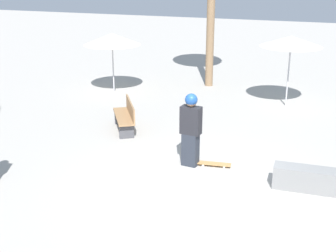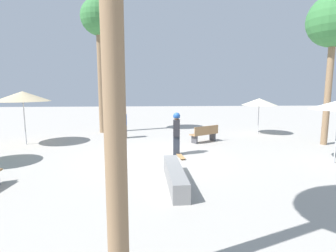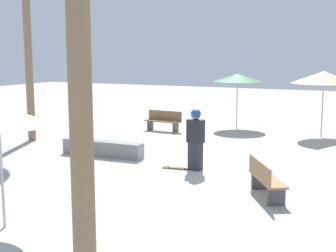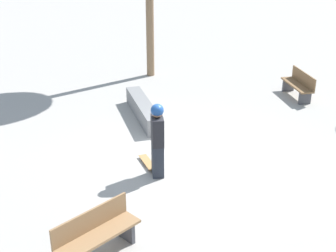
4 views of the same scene
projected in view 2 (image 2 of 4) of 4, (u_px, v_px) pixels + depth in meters
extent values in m
plane|color=#ADA8A0|center=(158.00, 158.00, 10.43)|extent=(60.00, 60.00, 0.00)
cube|color=#282D38|center=(177.00, 145.00, 10.86)|extent=(0.39, 0.30, 0.79)
cube|color=#232328|center=(177.00, 128.00, 10.75)|extent=(0.50, 0.32, 0.65)
sphere|color=tan|center=(177.00, 117.00, 10.69)|extent=(0.26, 0.26, 0.26)
sphere|color=#1E478C|center=(177.00, 116.00, 10.68)|extent=(0.29, 0.29, 0.29)
cube|color=#B7844C|center=(181.00, 156.00, 10.37)|extent=(0.82, 0.29, 0.02)
cylinder|color=silver|center=(184.00, 159.00, 10.15)|extent=(0.06, 0.04, 0.05)
cylinder|color=silver|center=(180.00, 159.00, 10.12)|extent=(0.06, 0.04, 0.05)
cylinder|color=silver|center=(181.00, 156.00, 10.63)|extent=(0.06, 0.04, 0.05)
cylinder|color=silver|center=(177.00, 156.00, 10.60)|extent=(0.06, 0.04, 0.05)
cube|color=gray|center=(175.00, 176.00, 7.50)|extent=(2.82, 0.50, 0.49)
cube|color=#47474C|center=(194.00, 139.00, 13.08)|extent=(0.38, 0.27, 0.40)
cube|color=#47474C|center=(213.00, 137.00, 13.78)|extent=(0.38, 0.27, 0.40)
cube|color=#9E754C|center=(204.00, 134.00, 13.40)|extent=(1.20, 1.60, 0.05)
cube|color=#9E754C|center=(207.00, 130.00, 13.20)|extent=(0.86, 1.39, 0.40)
cylinder|color=#B7B7BC|center=(25.00, 120.00, 12.74)|extent=(0.05, 0.05, 2.43)
cone|color=#C6B289|center=(23.00, 96.00, 12.57)|extent=(2.53, 2.53, 0.48)
cylinder|color=#B7B7BC|center=(258.00, 118.00, 15.62)|extent=(0.05, 0.05, 2.00)
cone|color=beige|center=(259.00, 102.00, 15.49)|extent=(2.06, 2.06, 0.40)
cylinder|color=#896B4C|center=(328.00, 88.00, 12.47)|extent=(0.30, 0.30, 5.47)
sphere|color=#387A3D|center=(334.00, 20.00, 12.03)|extent=(2.40, 2.40, 2.40)
cylinder|color=#896B4C|center=(101.00, 79.00, 15.91)|extent=(0.39, 0.39, 6.58)
sphere|color=#387A3D|center=(99.00, 17.00, 15.39)|extent=(2.14, 2.14, 2.14)
cylinder|color=#896B4C|center=(113.00, 46.00, 3.13)|extent=(0.28, 0.28, 6.47)
cube|color=#726656|center=(125.00, 132.00, 14.48)|extent=(0.33, 0.24, 0.72)
cube|color=#2D519E|center=(124.00, 120.00, 14.39)|extent=(0.43, 0.25, 0.59)
sphere|color=beige|center=(124.00, 112.00, 14.33)|extent=(0.23, 0.23, 0.23)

